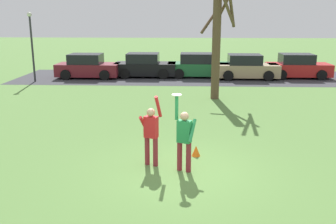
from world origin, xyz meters
name	(u,v)px	position (x,y,z in m)	size (l,w,h in m)	color
ground_plane	(181,172)	(0.00, 0.00, 0.00)	(120.00, 120.00, 0.00)	#567F3D
person_catcher	(184,136)	(0.08, 0.06, 0.98)	(0.58, 0.49, 2.08)	maroon
person_defender	(151,132)	(-0.84, 0.44, 0.98)	(0.63, 0.58, 2.04)	maroon
frisbee_disc	(177,95)	(-0.13, 0.15, 2.09)	(0.26, 0.26, 0.02)	white
parked_car_maroon	(88,67)	(-6.37, 15.43, 0.73)	(4.12, 2.08, 1.59)	maroon
parked_car_black	(145,66)	(-2.63, 16.01, 0.73)	(4.12, 2.08, 1.59)	black
parked_car_green	(198,66)	(0.95, 16.13, 0.73)	(4.12, 2.08, 1.59)	#1E6633
parked_car_tan	(246,68)	(4.10, 15.53, 0.73)	(4.12, 2.08, 1.59)	tan
parked_car_red	(298,67)	(7.59, 16.05, 0.73)	(4.12, 2.08, 1.59)	red
parking_strip	(194,77)	(0.71, 15.83, 0.00)	(23.56, 6.40, 0.01)	#38383D
bare_tree_tall	(217,41)	(1.65, 9.30, 2.84)	(1.76, 1.76, 5.61)	brown
lamppost_by_lot	(32,40)	(-9.37, 13.83, 2.59)	(0.28, 0.28, 4.26)	#2D2D33
field_cone_orange	(196,151)	(0.44, 1.20, 0.16)	(0.26, 0.26, 0.32)	orange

